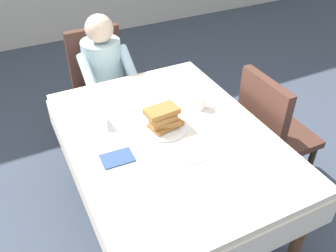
{
  "coord_description": "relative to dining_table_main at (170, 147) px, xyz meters",
  "views": [
    {
      "loc": [
        -0.73,
        -1.45,
        2.04
      ],
      "look_at": [
        -0.0,
        0.02,
        0.79
      ],
      "focal_mm": 38.78,
      "sensor_mm": 36.0,
      "label": 1
    }
  ],
  "objects": [
    {
      "name": "breakfast_stack",
      "position": [
        -0.01,
        0.08,
        0.17
      ],
      "size": [
        0.22,
        0.16,
        0.12
      ],
      "color": "#A36B33",
      "rests_on": "plate_breakfast"
    },
    {
      "name": "syrup_pitcher",
      "position": [
        -0.3,
        0.21,
        0.13
      ],
      "size": [
        0.08,
        0.08,
        0.07
      ],
      "color": "silver",
      "rests_on": "dining_table_main"
    },
    {
      "name": "fork_left_of_plate",
      "position": [
        -0.19,
        0.06,
        0.09
      ],
      "size": [
        0.03,
        0.18,
        0.0
      ],
      "primitive_type": "cube",
      "rotation": [
        0.0,
        0.0,
        1.49
      ],
      "color": "silver",
      "rests_on": "dining_table_main"
    },
    {
      "name": "chair_diner",
      "position": [
        -0.06,
        1.17,
        -0.12
      ],
      "size": [
        0.44,
        0.45,
        0.93
      ],
      "rotation": [
        0.0,
        0.0,
        3.14
      ],
      "color": "#4C2D23",
      "rests_on": "ground"
    },
    {
      "name": "diner_person",
      "position": [
        -0.06,
        1.01,
        0.02
      ],
      "size": [
        0.4,
        0.43,
        1.12
      ],
      "rotation": [
        0.0,
        0.0,
        3.14
      ],
      "color": "silver",
      "rests_on": "ground"
    },
    {
      "name": "knife_right_of_plate",
      "position": [
        0.19,
        0.06,
        0.09
      ],
      "size": [
        0.03,
        0.2,
        0.0
      ],
      "primitive_type": "cube",
      "rotation": [
        0.0,
        0.0,
        1.47
      ],
      "color": "silver",
      "rests_on": "dining_table_main"
    },
    {
      "name": "dining_table_main",
      "position": [
        0.0,
        0.0,
        0.0
      ],
      "size": [
        1.12,
        1.52,
        0.74
      ],
      "color": "silver",
      "rests_on": "ground"
    },
    {
      "name": "cup_coffee",
      "position": [
        0.3,
        0.16,
        0.13
      ],
      "size": [
        0.11,
        0.08,
        0.08
      ],
      "color": "white",
      "rests_on": "dining_table_main"
    },
    {
      "name": "spoon_near_edge",
      "position": [
        0.03,
        -0.27,
        0.09
      ],
      "size": [
        0.15,
        0.02,
        0.0
      ],
      "primitive_type": "cube",
      "rotation": [
        0.0,
        0.0,
        -0.03
      ],
      "color": "silver",
      "rests_on": "dining_table_main"
    },
    {
      "name": "ground_plane",
      "position": [
        0.0,
        0.0,
        -0.65
      ],
      "size": [
        14.0,
        14.0,
        0.0
      ],
      "primitive_type": "plane",
      "color": "#3D4756"
    },
    {
      "name": "napkin_folded",
      "position": [
        -0.34,
        -0.05,
        0.09
      ],
      "size": [
        0.17,
        0.13,
        0.01
      ],
      "primitive_type": "cube",
      "rotation": [
        0.0,
        0.0,
        -0.04
      ],
      "color": "#334C7F",
      "rests_on": "dining_table_main"
    },
    {
      "name": "plate_breakfast",
      "position": [
        -0.0,
        0.08,
        0.1
      ],
      "size": [
        0.28,
        0.28,
        0.02
      ],
      "primitive_type": "cylinder",
      "color": "white",
      "rests_on": "dining_table_main"
    },
    {
      "name": "chair_right_side",
      "position": [
        0.77,
        0.0,
        -0.12
      ],
      "size": [
        0.45,
        0.44,
        0.93
      ],
      "rotation": [
        0.0,
        0.0,
        -1.57
      ],
      "color": "#4C2D23",
      "rests_on": "ground"
    }
  ]
}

